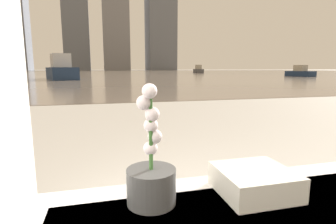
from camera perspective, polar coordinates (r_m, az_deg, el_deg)
The scene contains 8 objects.
potted_orchid at distance 0.81m, azimuth -3.69°, elevation -13.47°, with size 0.15×0.15×0.36m.
towel_stack at distance 0.92m, azimuth 18.27°, elevation -14.13°, with size 0.23×0.22×0.08m.
harbor_water at distance 61.92m, azimuth -13.93°, elevation 8.41°, with size 180.00×110.00×0.01m.
harbor_boat_0 at distance 32.90m, azimuth 26.80°, elevation 7.71°, with size 1.47×3.42×1.25m.
harbor_boat_2 at distance 51.51m, azimuth 6.63°, elevation 9.06°, with size 2.19×4.32×1.54m.
harbor_boat_3 at distance 23.50m, azimuth -22.24°, elevation 8.40°, with size 3.24×5.79×2.06m.
skyline_tower_1 at distance 125.23m, azimuth -31.57°, elevation 19.99°, with size 12.56×10.11×53.09m.
skyline_tower_4 at distance 122.12m, azimuth -1.67°, elevation 17.74°, with size 11.92×13.66×36.78m.
Camera 1 is at (-0.57, 0.09, 0.91)m, focal length 28.00 mm.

